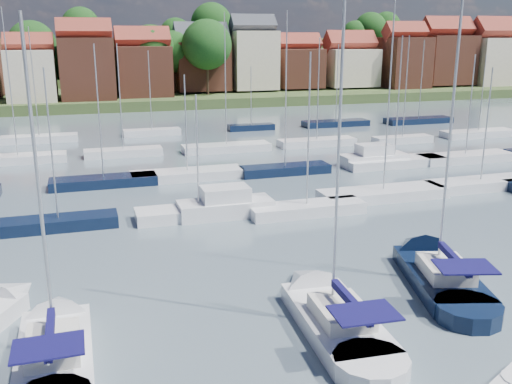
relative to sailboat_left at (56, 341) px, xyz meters
name	(u,v)px	position (x,y,z in m)	size (l,w,h in m)	color
ground	(228,158)	(16.81, 35.99, -0.36)	(260.00, 260.00, 0.00)	#4F5D6B
sailboat_left	(56,341)	(0.00, 0.00, 0.00)	(2.98, 11.09, 15.07)	silver
sailboat_centre	(325,310)	(12.22, -0.68, 0.00)	(3.81, 11.86, 15.88)	silver
sailboat_navy	(431,268)	(19.98, 2.18, 0.00)	(6.37, 12.53, 16.76)	black
buoy_c	(350,360)	(11.64, -4.53, -0.36)	(0.43, 0.43, 0.43)	#D85914
buoy_e	(432,277)	(19.83, 1.81, -0.36)	(0.52, 0.52, 0.52)	#D85914
marina_field	(258,162)	(18.72, 31.14, 0.08)	(79.62, 41.41, 15.93)	silver
far_shore_town	(147,69)	(19.04, 128.66, 4.25)	(212.46, 90.00, 22.27)	#3F5229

